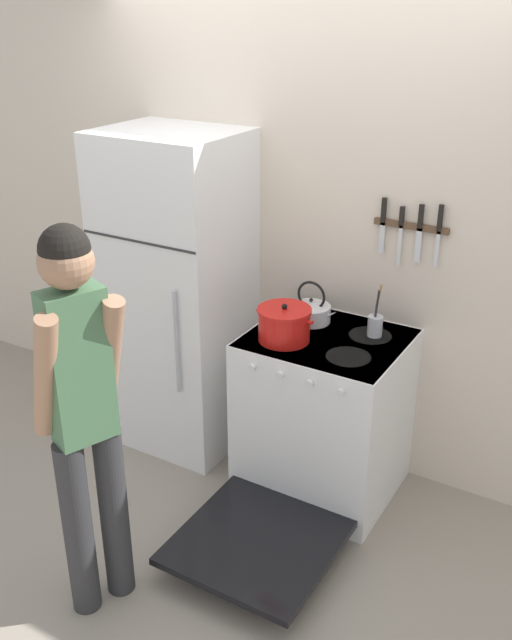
{
  "coord_description": "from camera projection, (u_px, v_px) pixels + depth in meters",
  "views": [
    {
      "loc": [
        1.63,
        -3.3,
        2.47
      ],
      "look_at": [
        -0.03,
        -0.49,
        0.98
      ],
      "focal_mm": 40.0,
      "sensor_mm": 36.0,
      "label": 1
    }
  ],
  "objects": [
    {
      "name": "wall_back",
      "position": [
        309.0,
        237.0,
        3.85
      ],
      "size": [
        10.0,
        0.06,
        2.55
      ],
      "color": "beige",
      "rests_on": "ground_plane"
    },
    {
      "name": "stove_range",
      "position": [
        321.0,
        418.0,
        3.74
      ],
      "size": [
        0.78,
        1.4,
        0.9
      ],
      "color": "white",
      "rests_on": "ground_plane"
    },
    {
      "name": "person",
      "position": [
        83.0,
        407.0,
        2.8
      ],
      "size": [
        0.37,
        0.42,
        1.74
      ],
      "rotation": [
        0.0,
        0.0,
        1.2
      ],
      "color": "#2D2D30",
      "rests_on": "ground_plane"
    },
    {
      "name": "ground_plane",
      "position": [
        301.0,
        438.0,
        4.36
      ],
      "size": [
        14.0,
        14.0,
        0.0
      ],
      "primitive_type": "plane",
      "color": "gray"
    },
    {
      "name": "refrigerator",
      "position": [
        177.0,
        295.0,
        4.04
      ],
      "size": [
        0.74,
        0.64,
        1.84
      ],
      "color": "white",
      "rests_on": "ground_plane"
    },
    {
      "name": "wall_knife_strip",
      "position": [
        411.0,
        225.0,
        3.48
      ],
      "size": [
        0.38,
        0.03,
        0.34
      ],
      "color": "brown"
    },
    {
      "name": "utensil_jar",
      "position": [
        375.0,
        324.0,
        3.58
      ],
      "size": [
        0.08,
        0.08,
        0.27
      ],
      "color": "#B7BABF",
      "rests_on": "stove_range"
    },
    {
      "name": "dutch_oven_pot",
      "position": [
        284.0,
        324.0,
        3.52
      ],
      "size": [
        0.31,
        0.27,
        0.2
      ],
      "color": "red",
      "rests_on": "stove_range"
    },
    {
      "name": "tea_kettle",
      "position": [
        311.0,
        311.0,
        3.74
      ],
      "size": [
        0.26,
        0.21,
        0.23
      ],
      "color": "silver",
      "rests_on": "stove_range"
    }
  ]
}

